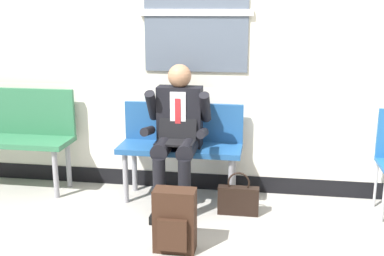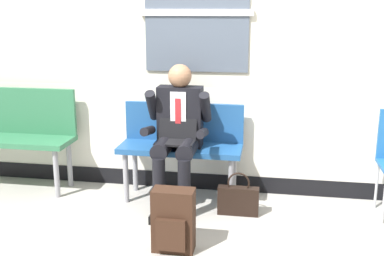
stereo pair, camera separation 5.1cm
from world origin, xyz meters
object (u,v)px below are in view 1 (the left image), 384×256
object	(u,v)px
bench_with_person	(181,141)
person_seated	(177,132)
bench_empty	(15,130)
backpack	(175,221)
handbag	(238,199)

from	to	relation	value
bench_with_person	person_seated	bearing A→B (deg)	-90.00
bench_with_person	person_seated	xyz separation A→B (m)	(0.00, -0.19, 0.14)
bench_empty	backpack	distance (m)	2.11
backpack	bench_with_person	bearing A→B (deg)	97.40
person_seated	bench_with_person	bearing A→B (deg)	90.00
backpack	handbag	distance (m)	0.84
bench_with_person	backpack	bearing A→B (deg)	-82.60
person_seated	backpack	xyz separation A→B (m)	(0.13, -0.84, -0.46)
person_seated	handbag	distance (m)	0.80
backpack	bench_empty	bearing A→B (deg)	149.93
backpack	handbag	xyz separation A→B (m)	(0.43, 0.72, -0.10)
handbag	bench_empty	bearing A→B (deg)	171.66
bench_empty	backpack	size ratio (longest dim) A/B	2.43
bench_with_person	handbag	bearing A→B (deg)	-29.49
bench_with_person	bench_empty	world-z (taller)	bench_empty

